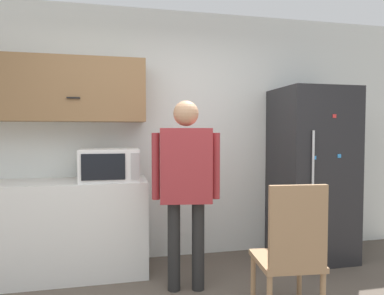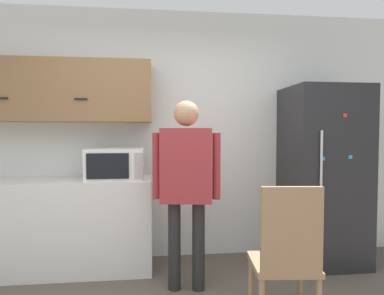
# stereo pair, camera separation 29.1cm
# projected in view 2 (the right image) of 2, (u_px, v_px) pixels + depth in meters

# --- Properties ---
(back_wall) EXTENTS (6.00, 0.06, 2.70)m
(back_wall) POSITION_uv_depth(u_px,v_px,m) (163.00, 135.00, 3.78)
(back_wall) COLOR silver
(back_wall) RESTS_ON ground_plane
(counter) EXTENTS (2.07, 0.58, 0.91)m
(counter) POSITION_uv_depth(u_px,v_px,m) (46.00, 226.00, 3.37)
(counter) COLOR silver
(counter) RESTS_ON ground_plane
(upper_cabinets) EXTENTS (2.07, 0.36, 0.62)m
(upper_cabinets) POSITION_uv_depth(u_px,v_px,m) (47.00, 91.00, 3.43)
(upper_cabinets) COLOR olive
(microwave) EXTENTS (0.55, 0.41, 0.31)m
(microwave) POSITION_uv_depth(u_px,v_px,m) (115.00, 164.00, 3.36)
(microwave) COLOR white
(microwave) RESTS_ON counter
(person) EXTENTS (0.58, 0.29, 1.65)m
(person) POSITION_uv_depth(u_px,v_px,m) (186.00, 175.00, 2.96)
(person) COLOR black
(person) RESTS_ON ground_plane
(refrigerator) EXTENTS (0.76, 0.73, 1.85)m
(refrigerator) POSITION_uv_depth(u_px,v_px,m) (323.00, 175.00, 3.61)
(refrigerator) COLOR #232326
(refrigerator) RESTS_ON ground_plane
(chair) EXTENTS (0.49, 0.49, 1.02)m
(chair) POSITION_uv_depth(u_px,v_px,m) (287.00, 253.00, 2.39)
(chair) COLOR #997551
(chair) RESTS_ON ground_plane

